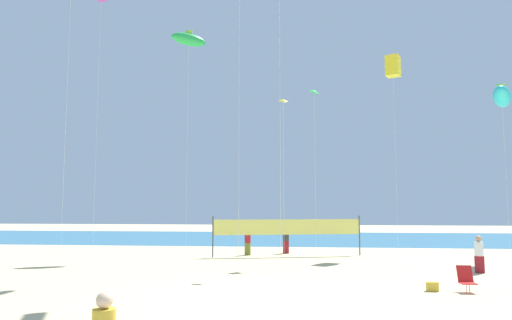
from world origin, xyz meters
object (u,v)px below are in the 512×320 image
at_px(kite_yellow_box, 393,66).
at_px(kite_cyan_inflatable, 502,97).
at_px(beachgoer_white_shirt, 479,253).
at_px(kite_yellow_diamond, 283,107).
at_px(folding_beach_chair, 466,278).
at_px(kite_green_diamond, 315,95).
at_px(volleyball_net, 288,228).
at_px(kite_green_inflatable, 189,40).
at_px(beach_handbag, 432,287).
at_px(beachgoer_charcoal_shirt, 286,239).
at_px(beachgoer_maroon_shirt, 248,241).

height_order(kite_yellow_box, kite_cyan_inflatable, kite_yellow_box).
distance_m(beachgoer_white_shirt, kite_yellow_box, 14.17).
relative_size(beachgoer_white_shirt, kite_yellow_diamond, 0.20).
height_order(folding_beach_chair, kite_green_diamond, kite_green_diamond).
relative_size(volleyball_net, kite_yellow_box, 0.68).
bearing_deg(kite_yellow_box, kite_green_inflatable, -172.21).
relative_size(kite_cyan_inflatable, kite_yellow_diamond, 1.24).
xyz_separation_m(volleyball_net, kite_cyan_inflatable, (12.45, -0.30, 7.65)).
xyz_separation_m(volleyball_net, kite_yellow_box, (6.85, 2.38, 10.43)).
bearing_deg(beach_handbag, beachgoer_white_shirt, 55.81).
xyz_separation_m(folding_beach_chair, kite_green_diamond, (-4.97, 8.41, 8.67)).
xyz_separation_m(beachgoer_charcoal_shirt, beach_handbag, (5.63, -12.76, -0.76)).
bearing_deg(folding_beach_chair, kite_green_inflatable, 173.71).
distance_m(folding_beach_chair, kite_yellow_diamond, 10.75).
relative_size(kite_yellow_box, kite_green_inflatable, 0.89).
relative_size(folding_beach_chair, beach_handbag, 2.23).
distance_m(beachgoer_maroon_shirt, volleyball_net, 2.63).
bearing_deg(beachgoer_white_shirt, kite_green_diamond, 35.22).
height_order(beach_handbag, kite_green_diamond, kite_green_diamond).
relative_size(beachgoer_maroon_shirt, kite_yellow_diamond, 0.20).
relative_size(beachgoer_white_shirt, folding_beach_chair, 1.86).
distance_m(folding_beach_chair, volleyball_net, 12.89).
xyz_separation_m(beachgoer_maroon_shirt, kite_green_diamond, (4.10, -3.06, 8.26)).
distance_m(kite_yellow_box, kite_green_inflatable, 13.43).
distance_m(beachgoer_charcoal_shirt, kite_green_diamond, 9.48).
xyz_separation_m(beachgoer_white_shirt, volleyball_net, (-8.77, 6.11, 0.76)).
distance_m(beachgoer_maroon_shirt, beachgoer_charcoal_shirt, 2.62).
distance_m(beachgoer_charcoal_shirt, volleyball_net, 1.91).
distance_m(kite_yellow_box, kite_cyan_inflatable, 6.80).
bearing_deg(volleyball_net, kite_green_diamond, -57.96).
height_order(volleyball_net, kite_cyan_inflatable, kite_cyan_inflatable).
xyz_separation_m(beachgoer_charcoal_shirt, volleyball_net, (0.19, -1.76, 0.73)).
bearing_deg(beachgoer_white_shirt, beach_handbag, 117.15).
relative_size(beach_handbag, kite_yellow_box, 0.03).
xyz_separation_m(beachgoer_charcoal_shirt, kite_green_diamond, (1.82, -4.36, 8.21)).
distance_m(beachgoer_charcoal_shirt, kite_yellow_box, 13.21).
bearing_deg(kite_green_diamond, volleyball_net, 122.04).
bearing_deg(kite_yellow_box, beachgoer_maroon_shirt, -168.38).
bearing_deg(folding_beach_chair, kite_cyan_inflatable, 96.84).
relative_size(beachgoer_maroon_shirt, kite_green_diamond, 0.17).
bearing_deg(folding_beach_chair, kite_yellow_diamond, -179.70).
bearing_deg(beachgoer_white_shirt, kite_yellow_diamond, 63.29).
xyz_separation_m(beachgoer_white_shirt, kite_yellow_diamond, (-8.71, -0.30, 6.77)).
xyz_separation_m(beachgoer_maroon_shirt, beachgoer_white_shirt, (11.24, -6.57, 0.01)).
distance_m(beach_handbag, kite_cyan_inflatable, 15.72).
bearing_deg(beachgoer_maroon_shirt, kite_yellow_box, -68.34).
height_order(volleyball_net, kite_green_inflatable, kite_green_inflatable).
relative_size(folding_beach_chair, volleyball_net, 0.10).
distance_m(beachgoer_white_shirt, kite_yellow_diamond, 11.03).
bearing_deg(beach_handbag, kite_yellow_box, 84.00).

